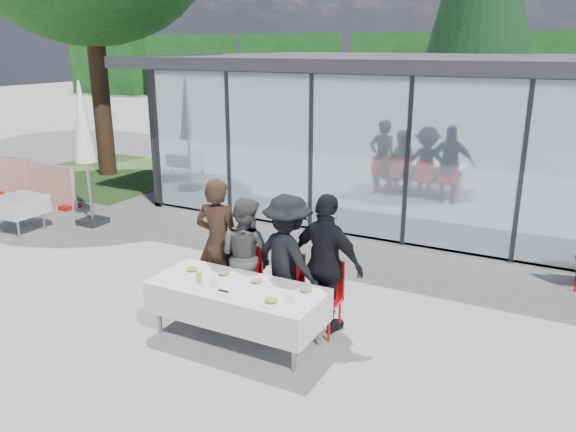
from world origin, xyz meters
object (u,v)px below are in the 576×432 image
object	(u,v)px
diner_chair_d	(325,293)
diner_chair_b	(245,275)
diner_chair_a	(218,270)
diner_chair_c	(287,284)
folded_eyeglasses	(223,291)
spare_table_left	(19,206)
diner_c	(288,259)
market_umbrella	(83,132)
plate_a	(192,270)
dining_table	(237,301)
diner_d	(326,264)
juice_bottle	(199,277)
plate_d	(306,290)
plate_b	(224,274)
diner_b	(246,255)
diner_a	(218,243)
plate_c	(257,282)
plate_extra	(271,301)

from	to	relation	value
diner_chair_d	diner_chair_b	bearing A→B (deg)	180.00
diner_chair_a	diner_chair_c	bearing A→B (deg)	0.00
folded_eyeglasses	spare_table_left	world-z (taller)	folded_eyeglasses
diner_c	market_umbrella	size ratio (longest dim) A/B	0.60
plate_a	folded_eyeglasses	distance (m)	0.80
dining_table	diner_chair_d	distance (m)	1.17
diner_chair_d	diner_d	bearing A→B (deg)	90.00
juice_bottle	plate_d	bearing A→B (deg)	15.33
market_umbrella	juice_bottle	bearing A→B (deg)	-29.81
dining_table	plate_b	world-z (taller)	plate_b
diner_b	spare_table_left	xyz separation A→B (m)	(-5.95, 0.86, -0.28)
diner_c	plate_d	world-z (taller)	diner_c
diner_a	folded_eyeglasses	size ratio (longest dim) A/B	13.52
diner_d	plate_c	world-z (taller)	diner_d
plate_b	diner_chair_d	bearing A→B (deg)	25.00
plate_a	plate_d	distance (m)	1.64
diner_chair_a	diner_b	size ratio (longest dim) A/B	0.58
plate_d	plate_extra	world-z (taller)	same
diner_b	spare_table_left	world-z (taller)	diner_b
plate_a	plate_d	bearing A→B (deg)	4.34
juice_bottle	market_umbrella	bearing A→B (deg)	150.19
diner_chair_b	plate_extra	distance (m)	1.42
plate_b	plate_c	size ratio (longest dim) A/B	1.00
diner_chair_c	market_umbrella	size ratio (longest dim) A/B	0.33
plate_c	diner_a	bearing A→B (deg)	148.80
plate_d	plate_a	bearing A→B (deg)	-175.66
plate_a	plate_d	size ratio (longest dim) A/B	1.00
diner_a	diner_c	xyz separation A→B (m)	(1.13, 0.00, -0.05)
diner_a	plate_b	world-z (taller)	diner_a
plate_a	juice_bottle	bearing A→B (deg)	-39.24
spare_table_left	plate_b	bearing A→B (deg)	-13.66
diner_b	juice_bottle	distance (m)	0.93
folded_eyeglasses	plate_c	bearing A→B (deg)	58.73
diner_chair_b	juice_bottle	distance (m)	0.95
diner_c	diner_chair_c	bearing A→B (deg)	109.54
diner_d	folded_eyeglasses	distance (m)	1.39
diner_a	diner_chair_d	distance (m)	1.75
folded_eyeglasses	spare_table_left	bearing A→B (deg)	163.37
market_umbrella	plate_extra	bearing A→B (deg)	-25.86
diner_d	plate_b	xyz separation A→B (m)	(-1.21, -0.59, -0.16)
dining_table	diner_c	xyz separation A→B (m)	(0.32, 0.77, 0.36)
diner_a	diner_d	bearing A→B (deg)	172.99
diner_chair_b	plate_b	xyz separation A→B (m)	(0.03, -0.57, 0.24)
plate_a	plate_b	bearing A→B (deg)	10.56
diner_chair_a	diner_chair_b	size ratio (longest dim) A/B	1.00
plate_extra	folded_eyeglasses	distance (m)	0.68
diner_chair_a	spare_table_left	bearing A→B (deg)	170.82
folded_eyeglasses	diner_chair_d	bearing A→B (deg)	46.24
juice_bottle	folded_eyeglasses	bearing A→B (deg)	-11.52
plate_b	plate_c	distance (m)	0.52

